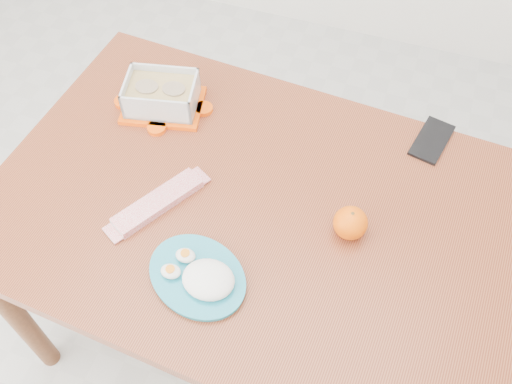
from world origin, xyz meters
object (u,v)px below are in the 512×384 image
(rice_plate, at_px, (201,276))
(dining_table, at_px, (256,226))
(orange_fruit, at_px, (350,223))
(smartphone, at_px, (432,140))
(food_container, at_px, (162,95))

(rice_plate, bearing_deg, dining_table, 100.68)
(rice_plate, bearing_deg, orange_fruit, 62.48)
(dining_table, relative_size, smartphone, 8.96)
(rice_plate, distance_m, smartphone, 0.72)
(orange_fruit, bearing_deg, dining_table, -179.64)
(smartphone, bearing_deg, dining_table, -124.33)
(food_container, distance_m, rice_plate, 0.55)
(dining_table, bearing_deg, orange_fruit, 4.58)
(dining_table, height_order, smartphone, smartphone)
(orange_fruit, bearing_deg, food_container, 158.34)
(food_container, distance_m, orange_fruit, 0.63)
(orange_fruit, xyz_separation_m, rice_plate, (-0.28, -0.23, -0.02))
(food_container, relative_size, orange_fruit, 3.06)
(rice_plate, bearing_deg, food_container, 146.14)
(smartphone, bearing_deg, food_container, -158.39)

